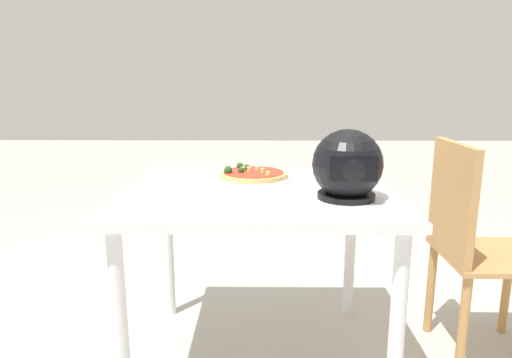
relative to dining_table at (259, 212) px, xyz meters
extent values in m
cube|color=white|center=(0.00, 0.00, 0.08)|extent=(1.00, 0.87, 0.03)
cylinder|color=white|center=(-0.44, -0.38, -0.29)|extent=(0.05, 0.05, 0.70)
cylinder|color=white|center=(0.44, -0.38, -0.29)|extent=(0.05, 0.05, 0.70)
cylinder|color=white|center=(-0.44, 0.38, -0.29)|extent=(0.05, 0.05, 0.70)
cylinder|color=white|center=(0.44, 0.38, -0.29)|extent=(0.05, 0.05, 0.70)
cylinder|color=white|center=(0.02, -0.17, 0.10)|extent=(0.32, 0.32, 0.01)
cylinder|color=tan|center=(0.02, -0.17, 0.11)|extent=(0.28, 0.28, 0.02)
cylinder|color=red|center=(0.02, -0.17, 0.12)|extent=(0.25, 0.25, 0.00)
sphere|color=#234C1E|center=(0.07, -0.15, 0.13)|extent=(0.03, 0.03, 0.03)
sphere|color=#234C1E|center=(0.08, -0.25, 0.13)|extent=(0.03, 0.03, 0.03)
sphere|color=#234C1E|center=(0.13, -0.14, 0.14)|extent=(0.03, 0.03, 0.03)
sphere|color=#234C1E|center=(0.05, -0.21, 0.13)|extent=(0.03, 0.03, 0.03)
cylinder|color=#E0D172|center=(0.07, -0.18, 0.13)|extent=(0.02, 0.02, 0.02)
cylinder|color=#E0D172|center=(-0.01, -0.15, 0.13)|extent=(0.02, 0.02, 0.02)
cylinder|color=#E0D172|center=(0.01, -0.20, 0.13)|extent=(0.02, 0.02, 0.01)
cylinder|color=#E0D172|center=(-0.04, -0.09, 0.13)|extent=(0.02, 0.02, 0.02)
cylinder|color=#E0D172|center=(0.04, -0.17, 0.13)|extent=(0.02, 0.02, 0.02)
sphere|color=black|center=(-0.31, 0.14, 0.21)|extent=(0.24, 0.24, 0.24)
cylinder|color=black|center=(-0.31, 0.14, 0.10)|extent=(0.20, 0.20, 0.02)
cube|color=black|center=(-0.31, 0.25, 0.22)|extent=(0.15, 0.02, 0.08)
cube|color=#B7844C|center=(-0.95, -0.06, -0.20)|extent=(0.40, 0.40, 0.02)
cube|color=#B7844C|center=(-0.76, -0.06, 0.04)|extent=(0.03, 0.38, 0.45)
cylinder|color=#B7844C|center=(-1.12, -0.22, -0.42)|extent=(0.04, 0.04, 0.43)
cylinder|color=#B7844C|center=(-0.78, -0.23, -0.42)|extent=(0.04, 0.04, 0.43)
cylinder|color=#B7844C|center=(-0.78, 0.11, -0.42)|extent=(0.04, 0.04, 0.43)
camera|label=1|loc=(-0.01, 1.66, 0.49)|focal=31.46mm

